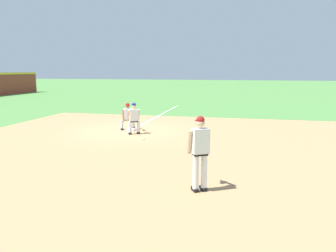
# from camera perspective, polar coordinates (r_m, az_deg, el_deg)

# --- Properties ---
(ground_plane) EXTENTS (160.00, 160.00, 0.00)m
(ground_plane) POSITION_cam_1_polar(r_m,az_deg,el_deg) (16.00, -6.48, -0.85)
(ground_plane) COLOR #518942
(infield_dirt_patch) EXTENTS (18.00, 18.00, 0.01)m
(infield_dirt_patch) POSITION_cam_1_polar(r_m,az_deg,el_deg) (11.99, -2.47, -4.37)
(infield_dirt_patch) COLOR tan
(infield_dirt_patch) RESTS_ON ground
(foul_line_stripe) EXTENTS (11.57, 0.10, 0.00)m
(foul_line_stripe) POSITION_cam_1_polar(r_m,az_deg,el_deg) (21.46, -1.34, 1.95)
(foul_line_stripe) COLOR white
(foul_line_stripe) RESTS_ON ground
(first_base_bag) EXTENTS (0.38, 0.38, 0.09)m
(first_base_bag) POSITION_cam_1_polar(r_m,az_deg,el_deg) (15.99, -6.48, -0.69)
(first_base_bag) COLOR white
(first_base_bag) RESTS_ON ground
(baseball) EXTENTS (0.07, 0.07, 0.07)m
(baseball) POSITION_cam_1_polar(r_m,az_deg,el_deg) (13.97, -4.27, -2.21)
(baseball) COLOR white
(baseball) RESTS_ON ground
(pitcher) EXTENTS (0.84, 0.58, 1.86)m
(pitcher) POSITION_cam_1_polar(r_m,az_deg,el_deg) (7.93, 5.63, -3.97)
(pitcher) COLOR black
(pitcher) RESTS_ON ground
(first_baseman) EXTENTS (0.81, 1.03, 1.34)m
(first_baseman) POSITION_cam_1_polar(r_m,az_deg,el_deg) (16.18, -6.92, 1.89)
(first_baseman) COLOR black
(first_baseman) RESTS_ON ground
(baserunner) EXTENTS (0.62, 0.68, 1.46)m
(baserunner) POSITION_cam_1_polar(r_m,az_deg,el_deg) (15.05, -5.94, 1.55)
(baserunner) COLOR black
(baserunner) RESTS_ON ground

